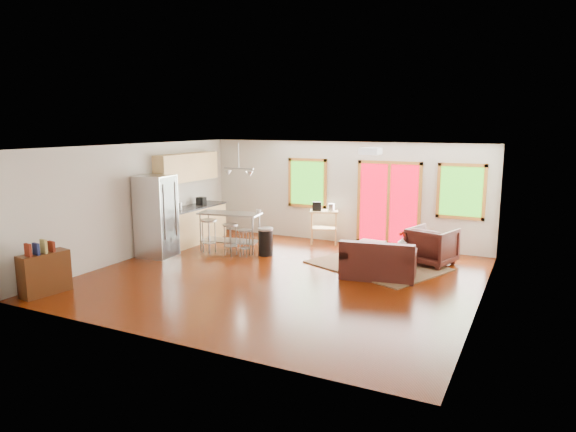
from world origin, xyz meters
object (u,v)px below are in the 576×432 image
at_px(rug, 377,266).
at_px(coffee_table, 385,252).
at_px(loveseat, 378,263).
at_px(ottoman, 370,250).
at_px(armchair, 432,244).
at_px(island, 230,225).
at_px(refrigerator, 157,216).
at_px(kitchen_cart, 323,215).

bearing_deg(rug, coffee_table, 0.05).
bearing_deg(coffee_table, loveseat, -83.98).
xyz_separation_m(rug, ottoman, (-0.34, 0.54, 0.18)).
bearing_deg(ottoman, rug, -57.80).
height_order(armchair, island, island).
bearing_deg(island, coffee_table, 3.58).
distance_m(rug, loveseat, 0.90).
height_order(coffee_table, armchair, armchair).
relative_size(coffee_table, refrigerator, 0.59).
height_order(coffee_table, ottoman, ottoman).
xyz_separation_m(rug, refrigerator, (-4.84, -1.42, 0.93)).
distance_m(ottoman, island, 3.39).
xyz_separation_m(rug, armchair, (1.02, 0.66, 0.44)).
height_order(loveseat, coffee_table, loveseat).
bearing_deg(loveseat, island, 162.30).
distance_m(rug, kitchen_cart, 2.48).
bearing_deg(refrigerator, kitchen_cart, 38.42).
bearing_deg(ottoman, kitchen_cart, 149.35).
distance_m(island, kitchen_cart, 2.42).
xyz_separation_m(loveseat, island, (-3.86, 0.58, 0.34)).
relative_size(coffee_table, kitchen_cart, 1.02).
height_order(coffee_table, island, island).
xyz_separation_m(refrigerator, island, (1.23, 1.18, -0.30)).
distance_m(coffee_table, ottoman, 0.75).
relative_size(armchair, ottoman, 1.56).
relative_size(rug, loveseat, 1.65).
height_order(loveseat, kitchen_cart, kitchen_cart).
distance_m(coffee_table, armchair, 1.08).
distance_m(rug, ottoman, 0.66).
xyz_separation_m(loveseat, refrigerator, (-5.09, -0.60, 0.64)).
relative_size(coffee_table, ottoman, 1.89).
relative_size(ottoman, refrigerator, 0.31).
bearing_deg(island, ottoman, 13.28).
height_order(rug, coffee_table, coffee_table).
height_order(rug, ottoman, ottoman).
xyz_separation_m(coffee_table, island, (-3.78, -0.24, 0.31)).
height_order(rug, loveseat, loveseat).
bearing_deg(ottoman, armchair, 5.15).
bearing_deg(rug, armchair, 32.86).
height_order(island, kitchen_cart, kitchen_cart).
relative_size(armchair, island, 0.59).
xyz_separation_m(ottoman, kitchen_cart, (-1.54, 0.91, 0.55)).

